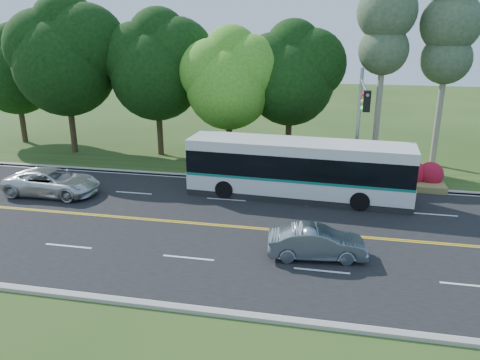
% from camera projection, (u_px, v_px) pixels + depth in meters
% --- Properties ---
extents(ground, '(120.00, 120.00, 0.00)m').
position_uv_depth(ground, '(220.00, 226.00, 22.67)').
color(ground, '#2A4316').
rests_on(ground, ground).
extents(road, '(60.00, 14.00, 0.02)m').
position_uv_depth(road, '(220.00, 225.00, 22.67)').
color(road, black).
rests_on(road, ground).
extents(curb_north, '(60.00, 0.30, 0.15)m').
position_uv_depth(curb_north, '(247.00, 179.00, 29.30)').
color(curb_north, '#A29E93').
rests_on(curb_north, ground).
extents(curb_south, '(60.00, 0.30, 0.15)m').
position_uv_depth(curb_south, '(170.00, 307.00, 16.00)').
color(curb_south, '#A29E93').
rests_on(curb_south, ground).
extents(grass_verge, '(60.00, 4.00, 0.10)m').
position_uv_depth(grass_verge, '(252.00, 171.00, 31.03)').
color(grass_verge, '#2A4316').
rests_on(grass_verge, ground).
extents(lane_markings, '(57.60, 13.82, 0.00)m').
position_uv_depth(lane_markings, '(218.00, 225.00, 22.68)').
color(lane_markings, gold).
rests_on(lane_markings, road).
extents(tree_row, '(44.70, 9.10, 13.84)m').
position_uv_depth(tree_row, '(188.00, 63.00, 32.80)').
color(tree_row, black).
rests_on(tree_row, ground).
extents(bougainvillea_hedge, '(9.50, 2.25, 1.50)m').
position_uv_depth(bougainvillea_hedge, '(365.00, 171.00, 28.68)').
color(bougainvillea_hedge, maroon).
rests_on(bougainvillea_hedge, ground).
extents(traffic_signal, '(0.42, 6.10, 7.00)m').
position_uv_depth(traffic_signal, '(361.00, 115.00, 25.01)').
color(traffic_signal, gray).
rests_on(traffic_signal, ground).
extents(transit_bus, '(12.40, 3.34, 3.21)m').
position_uv_depth(transit_bus, '(298.00, 170.00, 25.95)').
color(transit_bus, silver).
rests_on(transit_bus, road).
extents(sedan, '(4.20, 1.92, 1.33)m').
position_uv_depth(sedan, '(317.00, 243.00, 19.35)').
color(sedan, slate).
rests_on(sedan, road).
extents(suv, '(5.32, 2.47, 1.48)m').
position_uv_depth(suv, '(52.00, 182.00, 26.58)').
color(suv, silver).
rests_on(suv, road).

